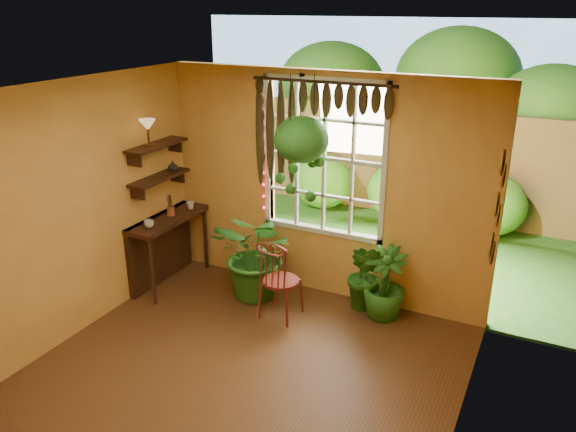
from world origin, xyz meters
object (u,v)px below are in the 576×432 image
object	(u,v)px
potted_plant_mid	(366,276)
hanging_basket	(301,147)
counter_ledge	(163,241)
windsor_chair	(280,291)
potted_plant_left	(259,254)

from	to	relation	value
potted_plant_mid	hanging_basket	size ratio (longest dim) A/B	0.62
potted_plant_mid	counter_ledge	bearing A→B (deg)	-169.97
windsor_chair	potted_plant_left	xyz separation A→B (m)	(-0.44, 0.31, 0.24)
windsor_chair	potted_plant_left	bearing A→B (deg)	147.49
counter_ledge	hanging_basket	size ratio (longest dim) A/B	0.87
potted_plant_left	hanging_basket	world-z (taller)	hanging_basket
counter_ledge	hanging_basket	world-z (taller)	hanging_basket
counter_ledge	windsor_chair	xyz separation A→B (m)	(1.74, -0.14, -0.23)
windsor_chair	potted_plant_mid	size ratio (longest dim) A/B	1.31
counter_ledge	hanging_basket	bearing A→B (deg)	8.84
potted_plant_left	hanging_basket	xyz separation A→B (m)	(0.50, 0.11, 1.35)
counter_ledge	potted_plant_mid	world-z (taller)	counter_ledge
potted_plant_mid	windsor_chair	bearing A→B (deg)	-144.10
potted_plant_mid	hanging_basket	distance (m)	1.68
windsor_chair	hanging_basket	xyz separation A→B (m)	(0.06, 0.42, 1.59)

